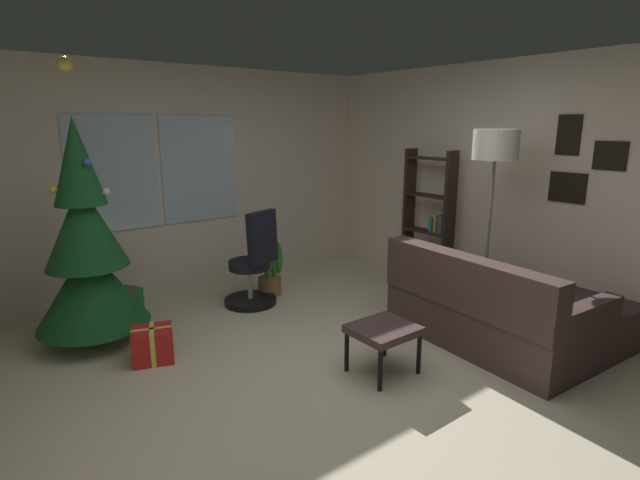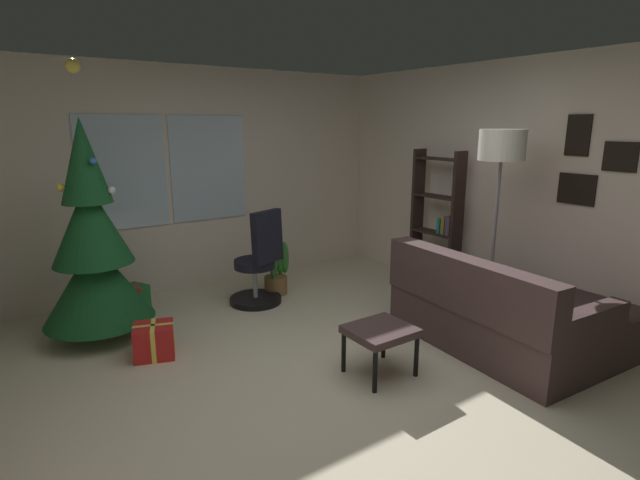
% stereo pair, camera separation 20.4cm
% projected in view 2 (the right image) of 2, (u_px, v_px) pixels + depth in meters
% --- Properties ---
extents(ground_plane, '(4.78, 5.64, 0.10)m').
position_uv_depth(ground_plane, '(345.00, 388.00, 3.70)').
color(ground_plane, beige).
extents(wall_back_with_windows, '(4.78, 0.12, 2.54)m').
position_uv_depth(wall_back_with_windows, '(196.00, 179.00, 5.67)').
color(wall_back_with_windows, beige).
rests_on(wall_back_with_windows, ground_plane).
extents(wall_right_with_frames, '(0.12, 5.64, 2.54)m').
position_uv_depth(wall_right_with_frames, '(546.00, 191.00, 4.73)').
color(wall_right_with_frames, beige).
rests_on(wall_right_with_frames, ground_plane).
extents(couch, '(1.55, 1.82, 0.85)m').
position_uv_depth(couch, '(506.00, 315.00, 4.21)').
color(couch, '#433030').
rests_on(couch, ground_plane).
extents(footstool, '(0.48, 0.43, 0.39)m').
position_uv_depth(footstool, '(380.00, 334.00, 3.73)').
color(footstool, '#433030').
rests_on(footstool, ground_plane).
extents(holiday_tree, '(0.95, 0.95, 2.43)m').
position_uv_depth(holiday_tree, '(93.00, 251.00, 4.30)').
color(holiday_tree, '#4C331E').
rests_on(holiday_tree, ground_plane).
extents(gift_box_red, '(0.39, 0.38, 0.28)m').
position_uv_depth(gift_box_red, '(154.00, 341.00, 4.07)').
color(gift_box_red, red).
rests_on(gift_box_red, ground_plane).
extents(gift_box_green, '(0.37, 0.35, 0.28)m').
position_uv_depth(gift_box_green, '(132.00, 299.00, 5.03)').
color(gift_box_green, '#1E722D').
rests_on(gift_box_green, ground_plane).
extents(office_chair, '(0.56, 0.57, 1.04)m').
position_uv_depth(office_chair, '(259.00, 268.00, 5.20)').
color(office_chair, black).
rests_on(office_chair, ground_plane).
extents(bookshelf, '(0.18, 0.64, 1.62)m').
position_uv_depth(bookshelf, '(436.00, 229.00, 5.61)').
color(bookshelf, black).
rests_on(bookshelf, ground_plane).
extents(floor_lamp, '(0.42, 0.42, 1.86)m').
position_uv_depth(floor_lamp, '(501.00, 156.00, 4.44)').
color(floor_lamp, slate).
rests_on(floor_lamp, ground_plane).
extents(potted_plant, '(0.33, 0.26, 0.65)m').
position_uv_depth(potted_plant, '(277.00, 272.00, 5.56)').
color(potted_plant, brown).
rests_on(potted_plant, ground_plane).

